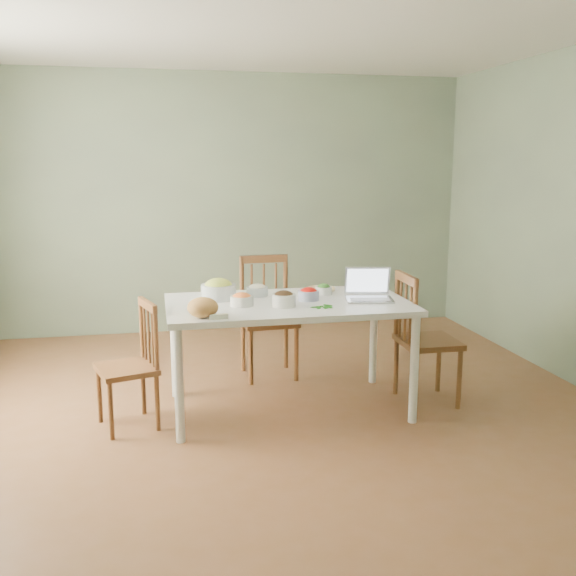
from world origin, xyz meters
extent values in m
cube|color=brown|center=(0.00, 0.00, 0.00)|extent=(5.00, 5.00, 0.00)
cube|color=white|center=(0.00, 0.00, 2.70)|extent=(5.00, 5.00, 0.00)
cube|color=gray|center=(0.00, 2.50, 1.35)|extent=(5.00, 0.00, 2.70)
cube|color=gray|center=(0.00, -2.50, 1.35)|extent=(5.00, 0.00, 2.70)
ellipsoid|color=#C9863E|center=(-0.52, -0.27, 0.87)|extent=(0.21, 0.21, 0.13)
cube|color=beige|center=(-0.43, -0.34, 0.82)|extent=(0.12, 0.04, 0.03)
cylinder|color=beige|center=(0.45, 0.45, 0.82)|extent=(0.25, 0.25, 0.02)
camera|label=1|loc=(-0.80, -4.32, 1.79)|focal=40.06mm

